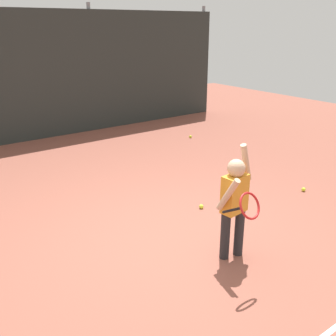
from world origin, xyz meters
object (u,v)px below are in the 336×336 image
object	(u,v)px
tennis_player	(235,201)
tennis_ball_5	(201,206)
tennis_ball_2	(304,189)
tennis_ball_0	(190,137)

from	to	relation	value
tennis_player	tennis_ball_5	bearing A→B (deg)	59.08
tennis_ball_2	tennis_ball_5	size ratio (longest dim) A/B	1.00
tennis_player	tennis_ball_2	size ratio (longest dim) A/B	20.46
tennis_player	tennis_ball_5	xyz separation A→B (m)	(0.55, 1.18, -0.69)
tennis_player	tennis_ball_2	xyz separation A→B (m)	(2.32, 0.68, -0.69)
tennis_player	tennis_ball_5	distance (m)	1.48
tennis_ball_2	tennis_ball_0	bearing A→B (deg)	81.41
tennis_ball_2	tennis_ball_5	world-z (taller)	same
tennis_ball_0	tennis_ball_2	distance (m)	3.62
tennis_ball_0	tennis_ball_5	size ratio (longest dim) A/B	1.00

